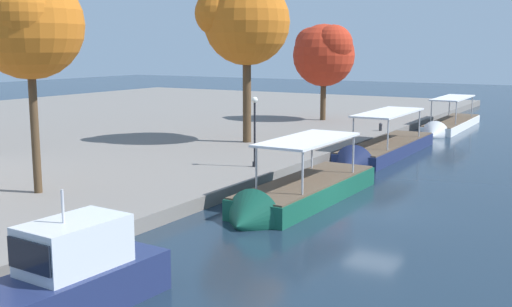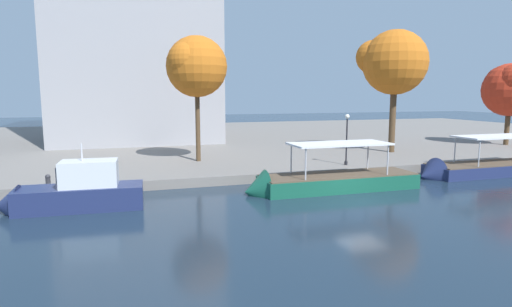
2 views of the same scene
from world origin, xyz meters
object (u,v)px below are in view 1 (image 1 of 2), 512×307
(tour_boat_2, at_px, (298,197))
(motor_yacht_1, at_px, (49,295))
(tree_2, at_px, (245,21))
(tour_boat_3, at_px, (382,152))
(mooring_bollard_1, at_px, (381,127))
(tree_0, at_px, (324,52))
(tree_1, at_px, (26,20))
(lamp_post, at_px, (255,127))
(tour_boat_4, at_px, (449,127))

(tour_boat_2, bearing_deg, motor_yacht_1, 0.84)
(tour_boat_2, relative_size, tree_2, 1.01)
(tour_boat_3, bearing_deg, mooring_bollard_1, -159.84)
(tree_0, bearing_deg, tour_boat_2, -157.68)
(tree_1, bearing_deg, tour_boat_3, -23.77)
(motor_yacht_1, bearing_deg, tour_boat_3, -174.76)
(lamp_post, height_order, tree_1, tree_1)
(lamp_post, bearing_deg, tree_1, 153.33)
(motor_yacht_1, relative_size, lamp_post, 1.89)
(tour_boat_3, relative_size, tour_boat_4, 1.01)
(motor_yacht_1, distance_m, tour_boat_4, 48.69)
(tree_2, bearing_deg, mooring_bollard_1, -30.82)
(motor_yacht_1, height_order, tree_1, tree_1)
(tour_boat_2, height_order, tour_boat_3, tour_boat_2)
(tour_boat_2, bearing_deg, tree_2, -139.11)
(motor_yacht_1, relative_size, tree_0, 0.85)
(tour_boat_4, bearing_deg, tree_0, -70.11)
(mooring_bollard_1, xyz_separation_m, tree_1, (-30.75, 6.54, 7.86))
(tree_1, bearing_deg, tree_2, 0.23)
(tree_2, bearing_deg, tour_boat_4, -26.78)
(mooring_bollard_1, xyz_separation_m, tree_2, (-11.10, 6.62, 8.50))
(lamp_post, distance_m, tree_0, 25.53)
(tour_boat_3, distance_m, tree_1, 25.65)
(tour_boat_4, bearing_deg, tree_1, -15.19)
(tour_boat_4, distance_m, tree_1, 41.97)
(tour_boat_4, distance_m, lamp_post, 29.00)
(tour_boat_3, height_order, tree_1, tree_1)
(tour_boat_2, bearing_deg, mooring_bollard_1, -169.29)
(motor_yacht_1, relative_size, tree_1, 0.74)
(lamp_post, distance_m, tree_2, 12.04)
(motor_yacht_1, height_order, tree_0, tree_0)
(tour_boat_2, distance_m, tree_0, 31.84)
(tour_boat_2, bearing_deg, tour_boat_3, -175.41)
(tour_boat_2, height_order, tour_boat_4, tour_boat_2)
(tree_0, xyz_separation_m, tree_1, (-35.59, -1.00, 1.72))
(tree_1, bearing_deg, tour_boat_2, -57.82)
(motor_yacht_1, height_order, tour_boat_2, motor_yacht_1)
(tour_boat_3, relative_size, lamp_post, 3.49)
(tour_boat_2, xyz_separation_m, tour_boat_4, (33.00, 0.72, -0.11))
(motor_yacht_1, xyz_separation_m, tree_1, (8.87, 10.89, 8.10))
(motor_yacht_1, xyz_separation_m, tree_2, (28.52, 10.96, 8.74))
(tour_boat_2, xyz_separation_m, tree_0, (28.78, 11.81, 6.80))
(motor_yacht_1, distance_m, tree_0, 46.45)
(tour_boat_2, relative_size, tree_0, 1.31)
(tree_1, distance_m, tree_2, 19.67)
(tour_boat_3, distance_m, tree_2, 13.67)
(motor_yacht_1, xyz_separation_m, tour_boat_3, (31.00, 1.14, -0.44))
(tree_1, xyz_separation_m, tree_2, (19.66, 0.08, 0.64))
(tree_0, bearing_deg, mooring_bollard_1, -122.66)
(tour_boat_2, xyz_separation_m, lamp_post, (4.48, 5.15, 2.69))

